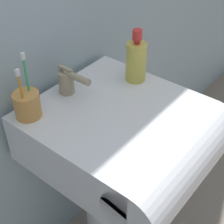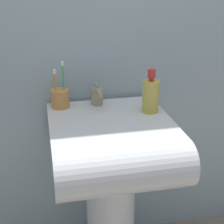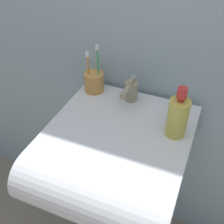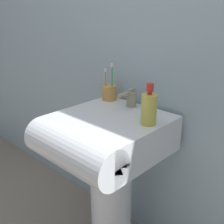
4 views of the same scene
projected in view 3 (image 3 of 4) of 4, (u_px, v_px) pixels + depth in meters
name	position (u px, v px, depth m)	size (l,w,h in m)	color
sink_pedestal	(118.00, 208.00, 1.29)	(0.22, 0.22, 0.64)	white
sink_basin	(113.00, 158.00, 0.99)	(0.49, 0.56, 0.17)	white
faucet	(130.00, 91.00, 1.09)	(0.05, 0.13, 0.09)	tan
toothbrush_cup	(94.00, 81.00, 1.15)	(0.08, 0.08, 0.21)	#D19347
soap_bottle	(178.00, 117.00, 0.92)	(0.07, 0.07, 0.19)	gold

